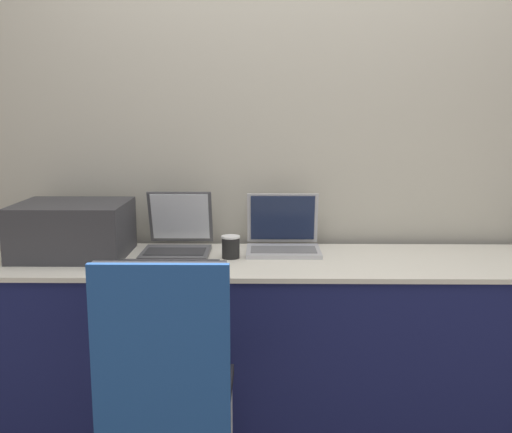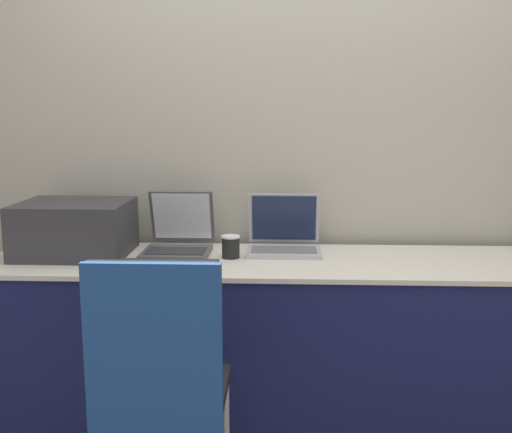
{
  "view_description": "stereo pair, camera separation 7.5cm",
  "coord_description": "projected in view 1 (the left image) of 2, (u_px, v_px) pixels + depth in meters",
  "views": [
    {
      "loc": [
        -0.12,
        -2.19,
        1.43
      ],
      "look_at": [
        -0.15,
        0.32,
        0.98
      ],
      "focal_mm": 42.0,
      "sensor_mm": 36.0,
      "label": 1
    },
    {
      "loc": [
        -0.05,
        -2.19,
        1.43
      ],
      "look_at": [
        -0.15,
        0.32,
        0.98
      ],
      "focal_mm": 42.0,
      "sensor_mm": 36.0,
      "label": 2
    }
  ],
  "objects": [
    {
      "name": "laptop_left",
      "position": [
        177.0,
        239.0,
        2.68
      ],
      "size": [
        0.29,
        0.35,
        0.26
      ],
      "color": "#4C4C51",
      "rests_on": "table"
    },
    {
      "name": "chair",
      "position": [
        166.0,
        370.0,
        1.92
      ],
      "size": [
        0.42,
        0.43,
        0.98
      ],
      "color": "black",
      "rests_on": "ground_plane"
    },
    {
      "name": "printer",
      "position": [
        73.0,
        227.0,
        2.59
      ],
      "size": [
        0.47,
        0.39,
        0.23
      ],
      "color": "#333338",
      "rests_on": "table"
    },
    {
      "name": "coffee_cup",
      "position": [
        231.0,
        247.0,
        2.57
      ],
      "size": [
        0.08,
        0.08,
        0.1
      ],
      "color": "black",
      "rests_on": "table"
    },
    {
      "name": "table",
      "position": [
        290.0,
        348.0,
        2.62
      ],
      "size": [
        2.61,
        0.6,
        0.8
      ],
      "color": "#191E51",
      "rests_on": "ground_plane"
    },
    {
      "name": "external_keyboard",
      "position": [
        169.0,
        265.0,
        2.42
      ],
      "size": [
        0.4,
        0.12,
        0.02
      ],
      "color": "#3D3D42",
      "rests_on": "table"
    },
    {
      "name": "wall_back",
      "position": [
        289.0,
        137.0,
        2.83
      ],
      "size": [
        8.0,
        0.05,
        2.6
      ],
      "color": "#B7B2A3",
      "rests_on": "ground_plane"
    },
    {
      "name": "laptop_right",
      "position": [
        283.0,
        239.0,
        2.7
      ],
      "size": [
        0.33,
        0.29,
        0.25
      ],
      "color": "#B7B7BC",
      "rests_on": "table"
    }
  ]
}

